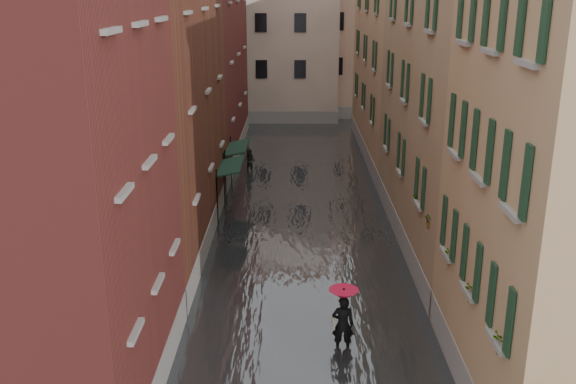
{
  "coord_description": "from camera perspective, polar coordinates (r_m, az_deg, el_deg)",
  "views": [
    {
      "loc": [
        -0.49,
        -16.78,
        10.56
      ],
      "look_at": [
        -0.7,
        6.85,
        3.0
      ],
      "focal_mm": 40.0,
      "sensor_mm": 36.0,
      "label": 1
    }
  ],
  "objects": [
    {
      "name": "building_end_cream",
      "position": [
        54.99,
        -2.17,
        13.49
      ],
      "size": [
        12.0,
        9.0,
        13.0
      ],
      "primitive_type": "cube",
      "color": "beige",
      "rests_on": "ground"
    },
    {
      "name": "pedestrian_far",
      "position": [
        38.1,
        -3.42,
        2.76
      ],
      "size": [
        0.87,
        0.78,
        1.47
      ],
      "primitive_type": "imported",
      "rotation": [
        0.0,
        0.0,
        -0.37
      ],
      "color": "black",
      "rests_on": "ground"
    },
    {
      "name": "floodwater",
      "position": [
        31.57,
        1.37,
        -1.62
      ],
      "size": [
        10.0,
        60.0,
        0.2
      ],
      "primitive_type": "cube",
      "color": "#3F4346",
      "rests_on": "ground"
    },
    {
      "name": "pedestrian_main",
      "position": [
        19.57,
        4.91,
        -10.84
      ],
      "size": [
        0.92,
        0.92,
        2.06
      ],
      "color": "black",
      "rests_on": "ground"
    },
    {
      "name": "window_planters",
      "position": [
        19.18,
        14.43,
        -4.42
      ],
      "size": [
        0.59,
        10.7,
        0.84
      ],
      "color": "brown",
      "rests_on": "ground"
    },
    {
      "name": "ground",
      "position": [
        19.84,
        1.92,
        -14.44
      ],
      "size": [
        120.0,
        120.0,
        0.0
      ],
      "primitive_type": "plane",
      "color": "#505052",
      "rests_on": "ground"
    },
    {
      "name": "building_left_near",
      "position": [
        16.65,
        -22.53,
        2.25
      ],
      "size": [
        6.0,
        8.0,
        13.0
      ],
      "primitive_type": "cube",
      "color": "maroon",
      "rests_on": "ground"
    },
    {
      "name": "building_end_pink",
      "position": [
        57.34,
        7.19,
        13.04
      ],
      "size": [
        10.0,
        9.0,
        12.0
      ],
      "primitive_type": "cube",
      "color": "tan",
      "rests_on": "ground"
    },
    {
      "name": "building_right_far",
      "position": [
        41.74,
        11.04,
        10.8
      ],
      "size": [
        6.0,
        16.0,
        11.5
      ],
      "primitive_type": "cube",
      "color": "#9B7B50",
      "rests_on": "ground"
    },
    {
      "name": "awning_near",
      "position": [
        30.3,
        -5.18,
        2.17
      ],
      "size": [
        1.09,
        3.06,
        2.8
      ],
      "color": "#173426",
      "rests_on": "ground"
    },
    {
      "name": "building_left_far",
      "position": [
        41.45,
        -8.74,
        12.61
      ],
      "size": [
        6.0,
        16.0,
        14.0
      ],
      "primitive_type": "cube",
      "color": "maroon",
      "rests_on": "ground"
    },
    {
      "name": "building_left_mid",
      "position": [
        26.94,
        -13.61,
        8.04
      ],
      "size": [
        6.0,
        14.0,
        12.5
      ],
      "primitive_type": "cube",
      "color": "brown",
      "rests_on": "ground"
    },
    {
      "name": "building_right_mid",
      "position": [
        27.16,
        16.7,
        8.4
      ],
      "size": [
        6.0,
        14.0,
        13.0
      ],
      "primitive_type": "cube",
      "color": "#967F5B",
      "rests_on": "ground"
    },
    {
      "name": "awning_far",
      "position": [
        33.81,
        -4.6,
        3.83
      ],
      "size": [
        1.09,
        3.06,
        2.8
      ],
      "color": "#173426",
      "rests_on": "ground"
    }
  ]
}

